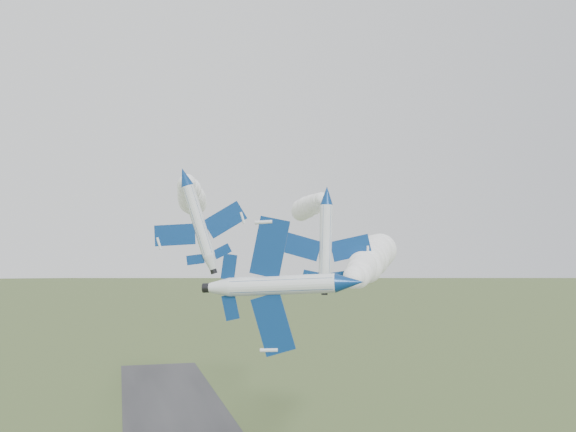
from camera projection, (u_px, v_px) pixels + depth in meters
name	position (u px, v px, depth m)	size (l,w,h in m)	color
jet_lead	(350.00, 283.00, 53.73)	(8.20, 13.27, 11.58)	white
smoke_trail_jet_lead	(370.00, 260.00, 87.35)	(5.97, 61.73, 5.97)	white
jet_pair_left	(185.00, 177.00, 73.89)	(10.37, 12.83, 4.09)	white
smoke_trail_jet_pair_left	(191.00, 195.00, 113.18)	(5.76, 73.60, 5.76)	white
jet_pair_right	(327.00, 195.00, 77.99)	(11.19, 13.17, 3.27)	white
smoke_trail_jet_pair_right	(309.00, 206.00, 116.58)	(4.67, 69.99, 4.67)	white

